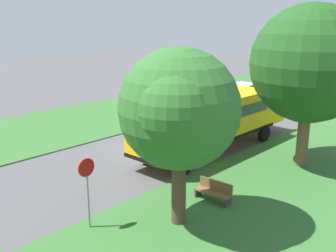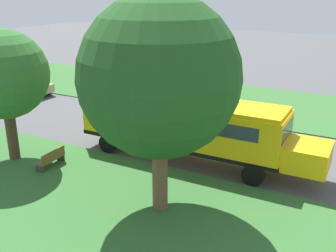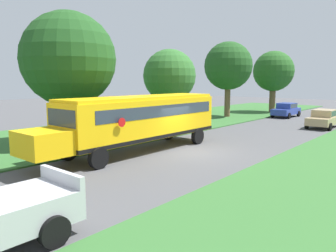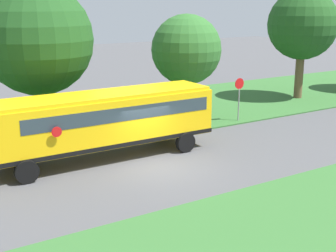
# 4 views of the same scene
# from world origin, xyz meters

# --- Properties ---
(ground_plane) EXTENTS (120.00, 120.00, 0.00)m
(ground_plane) POSITION_xyz_m (0.00, 0.00, 0.00)
(ground_plane) COLOR #4C4C4F
(grass_verge) EXTENTS (12.00, 80.00, 0.08)m
(grass_verge) POSITION_xyz_m (-10.00, 0.00, 0.04)
(grass_verge) COLOR #33662D
(grass_verge) RESTS_ON ground
(grass_far_side) EXTENTS (10.00, 80.00, 0.07)m
(grass_far_side) POSITION_xyz_m (9.00, 0.00, 0.04)
(grass_far_side) COLOR #33662D
(grass_far_side) RESTS_ON ground
(school_bus) EXTENTS (2.84, 12.42, 3.16)m
(school_bus) POSITION_xyz_m (-2.51, -1.74, 1.92)
(school_bus) COLOR yellow
(school_bus) RESTS_ON ground
(car_tan_nearest) EXTENTS (2.02, 4.40, 1.56)m
(car_tan_nearest) POSITION_xyz_m (2.80, 15.27, 0.88)
(car_tan_nearest) COLOR tan
(car_tan_nearest) RESTS_ON ground
(oak_tree_beside_bus) EXTENTS (5.86, 5.86, 8.29)m
(oak_tree_beside_bus) POSITION_xyz_m (-7.32, -3.01, 5.29)
(oak_tree_beside_bus) COLOR brown
(oak_tree_beside_bus) RESTS_ON ground
(stop_sign) EXTENTS (0.08, 0.68, 2.74)m
(stop_sign) POSITION_xyz_m (-4.60, 8.43, 1.74)
(stop_sign) COLOR gray
(stop_sign) RESTS_ON ground
(park_bench) EXTENTS (1.62, 0.58, 0.92)m
(park_bench) POSITION_xyz_m (-6.60, 3.52, 0.47)
(park_bench) COLOR brown
(park_bench) RESTS_ON ground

